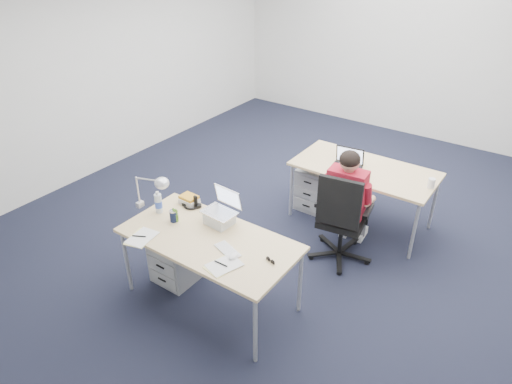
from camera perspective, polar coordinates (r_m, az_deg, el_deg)
floor at (r=5.61m, az=4.32°, el=-3.49°), size 7.00×7.00×0.00m
room at (r=4.87m, az=5.11°, el=13.50°), size 6.02×7.02×2.80m
desk_near at (r=4.10m, az=-5.89°, el=-6.23°), size 1.60×0.80×0.73m
desk_far at (r=5.37m, az=13.38°, el=2.52°), size 1.60×0.80×0.73m
office_chair at (r=4.90m, az=10.47°, el=-5.27°), size 0.76×0.76×1.06m
seated_person at (r=4.87m, az=11.57°, el=-1.06°), size 0.40×0.69×1.25m
drawer_pedestal_near at (r=4.67m, az=-9.56°, el=-7.60°), size 0.40×0.50×0.55m
drawer_pedestal_far at (r=5.80m, az=7.65°, el=0.72°), size 0.40×0.50×0.55m
silver_laptop at (r=4.16m, az=-4.65°, el=-2.07°), size 0.32×0.26×0.32m
wireless_keyboard at (r=3.90m, az=-3.57°, el=-7.29°), size 0.29×0.19×0.01m
computer_mouse at (r=3.82m, az=-2.84°, el=-8.01°), size 0.07×0.11×0.04m
headphones at (r=4.52m, az=-8.06°, el=-1.59°), size 0.25×0.22×0.03m
can_koozie at (r=4.30m, az=-10.26°, el=-2.94°), size 0.08×0.08×0.12m
water_bottle at (r=4.43m, az=-12.11°, el=-1.23°), size 0.08×0.08×0.22m
bear_figurine at (r=4.29m, az=-10.05°, el=-2.83°), size 0.09×0.08×0.14m
book_stack at (r=4.56m, az=-8.35°, el=-0.96°), size 0.19×0.14×0.08m
cordless_phone at (r=4.47m, az=-7.55°, el=-1.23°), size 0.04×0.03×0.13m
papers_left at (r=4.17m, az=-14.22°, el=-5.56°), size 0.24×0.30×0.01m
papers_right at (r=3.75m, az=-4.19°, el=-9.13°), size 0.26×0.31×0.01m
sunglasses at (r=3.78m, az=1.82°, el=-8.57°), size 0.11×0.07×0.02m
desk_lamp at (r=4.42m, az=-13.44°, el=0.14°), size 0.42×0.26×0.45m
dark_laptop at (r=5.24m, az=11.30°, el=4.08°), size 0.36×0.35×0.24m
far_cup at (r=5.12m, az=21.07°, el=1.04°), size 0.09×0.09×0.11m
far_papers at (r=5.40m, az=11.29°, el=3.57°), size 0.21×0.29×0.01m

